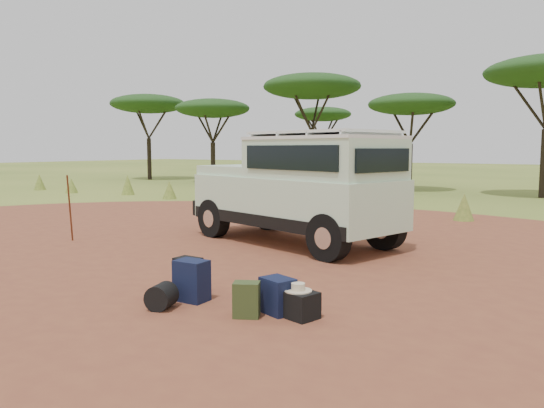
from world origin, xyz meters
The scene contains 13 objects.
ground centered at (0.00, 0.00, 0.00)m, with size 140.00×140.00×0.00m, color #556B26.
dirt_clearing centered at (0.00, 0.00, 0.00)m, with size 23.00×23.00×0.01m, color brown.
grass_fringe centered at (0.12, 8.67, 0.40)m, with size 36.60×1.60×0.90m.
acacia_treeline centered at (0.75, 19.81, 4.87)m, with size 46.70×13.20×6.26m.
safari_vehicle centered at (0.88, 2.49, 1.19)m, with size 5.37×3.22×2.46m.
walking_staff centered at (-3.49, -0.19, 0.77)m, with size 0.04×0.04×1.59m, color brown.
backpack_black centered at (1.51, -1.81, 0.25)m, with size 0.37×0.27×0.51m, color black.
backpack_navy centered at (1.89, -2.15, 0.29)m, with size 0.44×0.31×0.58m, color #111D36.
backpack_olive centered at (2.94, -2.31, 0.23)m, with size 0.32×0.23×0.45m, color #384821.
duffel_navy centered at (3.19, -1.97, 0.23)m, with size 0.42×0.31×0.47m, color #111D36.
hard_case centered at (3.49, -1.97, 0.17)m, with size 0.48×0.34×0.34m, color black.
stuff_sack centered at (1.81, -2.65, 0.17)m, with size 0.34×0.34×0.34m, color black.
safari_hat centered at (3.49, -1.97, 0.38)m, with size 0.35×0.35×0.10m.
Camera 1 is at (6.75, -7.53, 2.11)m, focal length 35.00 mm.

